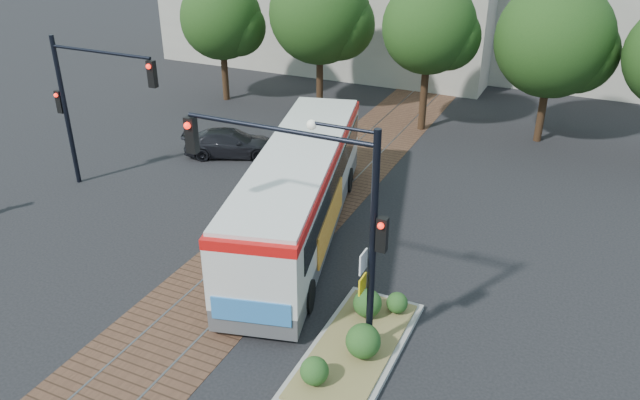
% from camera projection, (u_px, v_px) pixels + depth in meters
% --- Properties ---
extents(ground, '(120.00, 120.00, 0.00)m').
position_uv_depth(ground, '(221.00, 289.00, 18.92)').
color(ground, black).
rests_on(ground, ground).
extents(trackbed, '(3.60, 40.00, 0.02)m').
position_uv_depth(trackbed, '(282.00, 229.00, 22.16)').
color(trackbed, brown).
rests_on(trackbed, ground).
extents(tree_row, '(26.40, 5.60, 7.67)m').
position_uv_depth(tree_row, '(425.00, 29.00, 29.55)').
color(tree_row, '#382314').
rests_on(tree_row, ground).
extents(warehouses, '(40.00, 13.00, 8.00)m').
position_uv_depth(warehouses, '(452.00, 7.00, 40.64)').
color(warehouses, '#ADA899').
rests_on(warehouses, ground).
extents(city_bus, '(5.36, 12.04, 3.16)m').
position_uv_depth(city_bus, '(299.00, 189.00, 21.11)').
color(city_bus, '#4B4B4E').
rests_on(city_bus, ground).
extents(traffic_island, '(2.20, 5.20, 1.13)m').
position_uv_depth(traffic_island, '(357.00, 341.00, 16.24)').
color(traffic_island, gray).
rests_on(traffic_island, ground).
extents(signal_pole_main, '(5.49, 0.46, 6.00)m').
position_uv_depth(signal_pole_main, '(326.00, 202.00, 14.94)').
color(signal_pole_main, black).
rests_on(signal_pole_main, ground).
extents(signal_pole_left, '(4.99, 0.34, 6.00)m').
position_uv_depth(signal_pole_left, '(84.00, 95.00, 23.56)').
color(signal_pole_left, black).
rests_on(signal_pole_left, ground).
extents(parked_car, '(4.45, 3.25, 1.20)m').
position_uv_depth(parked_car, '(231.00, 143.00, 27.99)').
color(parked_car, black).
rests_on(parked_car, ground).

